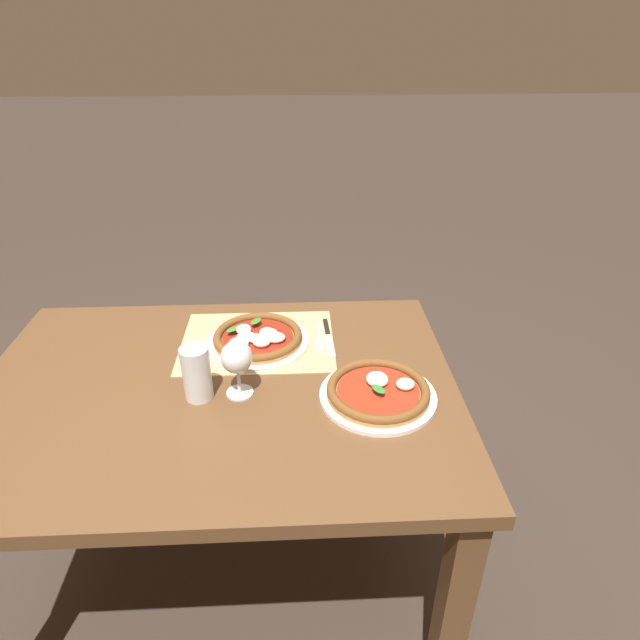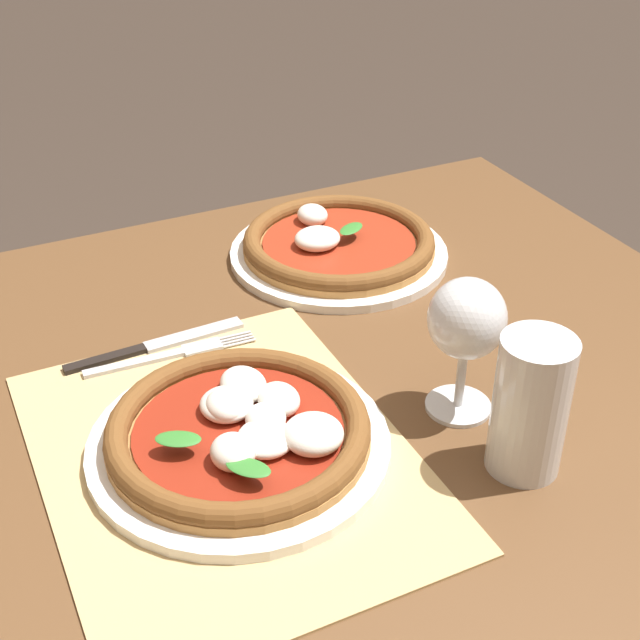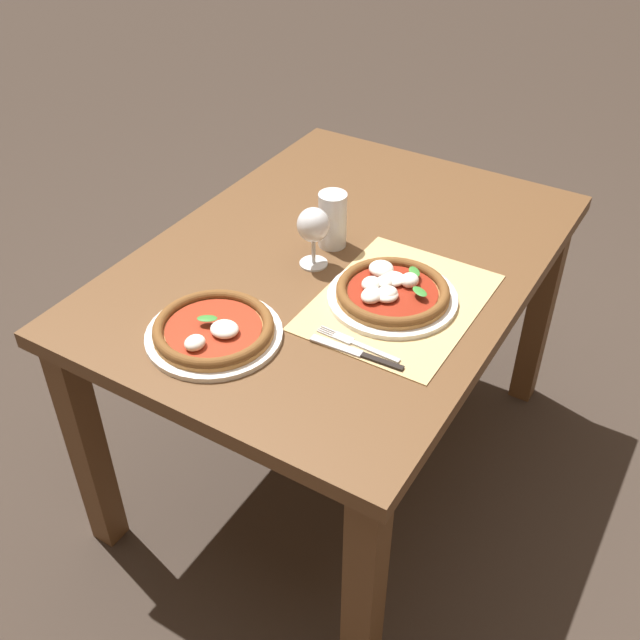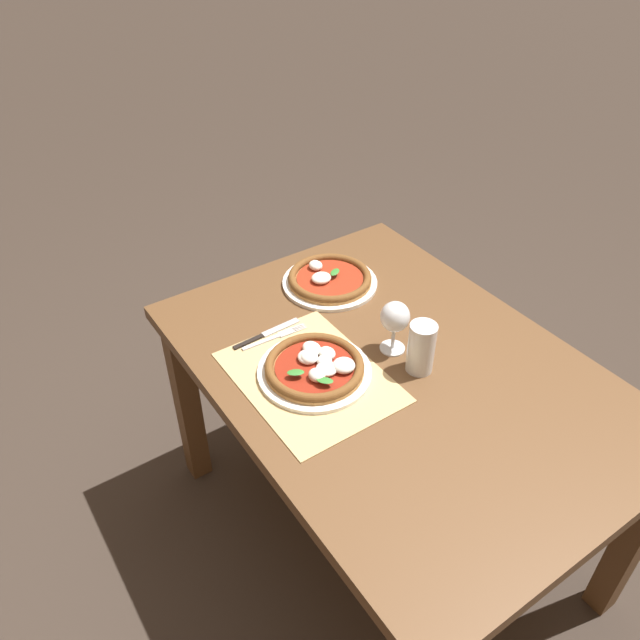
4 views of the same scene
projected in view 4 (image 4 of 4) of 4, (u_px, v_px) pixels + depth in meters
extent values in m
plane|color=#382D26|center=(380.00, 528.00, 2.12)|extent=(24.00, 24.00, 0.00)
cube|color=brown|center=(396.00, 373.00, 1.67)|extent=(1.27, 0.91, 0.04)
cube|color=brown|center=(187.00, 402.00, 2.10)|extent=(0.07, 0.07, 0.70)
cube|color=brown|center=(373.00, 321.00, 2.45)|extent=(0.07, 0.07, 0.70)
cube|color=brown|center=(633.00, 535.00, 1.70)|extent=(0.07, 0.07, 0.70)
cube|color=tan|center=(310.00, 377.00, 1.63)|extent=(0.45, 0.35, 0.00)
cylinder|color=white|center=(315.00, 372.00, 1.63)|extent=(0.30, 0.30, 0.01)
cylinder|color=#B77F42|center=(314.00, 369.00, 1.63)|extent=(0.26, 0.26, 0.01)
torus|color=brown|center=(314.00, 366.00, 1.62)|extent=(0.26, 0.26, 0.02)
cylinder|color=maroon|center=(314.00, 367.00, 1.62)|extent=(0.21, 0.21, 0.00)
ellipsoid|color=white|center=(312.00, 349.00, 1.66)|extent=(0.06, 0.05, 0.03)
ellipsoid|color=white|center=(327.00, 353.00, 1.65)|extent=(0.05, 0.04, 0.03)
ellipsoid|color=white|center=(308.00, 357.00, 1.64)|extent=(0.06, 0.05, 0.02)
ellipsoid|color=white|center=(344.00, 365.00, 1.61)|extent=(0.06, 0.06, 0.03)
ellipsoid|color=white|center=(317.00, 375.00, 1.58)|extent=(0.05, 0.04, 0.03)
ellipsoid|color=white|center=(327.00, 369.00, 1.60)|extent=(0.06, 0.06, 0.02)
ellipsoid|color=white|center=(308.00, 358.00, 1.63)|extent=(0.05, 0.04, 0.03)
ellipsoid|color=white|center=(324.00, 361.00, 1.62)|extent=(0.04, 0.04, 0.03)
ellipsoid|color=#337A2D|center=(296.00, 372.00, 1.58)|extent=(0.04, 0.05, 0.00)
ellipsoid|color=#337A2D|center=(325.00, 380.00, 1.56)|extent=(0.05, 0.05, 0.00)
cylinder|color=white|center=(330.00, 283.00, 1.96)|extent=(0.30, 0.30, 0.01)
cylinder|color=#B77F42|center=(330.00, 280.00, 1.95)|extent=(0.26, 0.26, 0.01)
torus|color=brown|center=(330.00, 277.00, 1.95)|extent=(0.26, 0.26, 0.02)
cylinder|color=maroon|center=(330.00, 278.00, 1.95)|extent=(0.21, 0.21, 0.00)
ellipsoid|color=white|center=(321.00, 278.00, 1.93)|extent=(0.06, 0.06, 0.03)
ellipsoid|color=white|center=(316.00, 265.00, 1.99)|extent=(0.05, 0.04, 0.03)
ellipsoid|color=#337A2D|center=(335.00, 272.00, 1.95)|extent=(0.04, 0.05, 0.00)
cylinder|color=silver|center=(392.00, 348.00, 1.72)|extent=(0.07, 0.07, 0.00)
cylinder|color=silver|center=(393.00, 338.00, 1.70)|extent=(0.01, 0.01, 0.06)
ellipsoid|color=silver|center=(395.00, 317.00, 1.65)|extent=(0.08, 0.08, 0.08)
ellipsoid|color=#C17019|center=(395.00, 320.00, 1.66)|extent=(0.07, 0.07, 0.05)
cylinder|color=silver|center=(421.00, 348.00, 1.61)|extent=(0.07, 0.07, 0.15)
cylinder|color=black|center=(421.00, 352.00, 1.62)|extent=(0.07, 0.07, 0.12)
cylinder|color=silver|center=(423.00, 332.00, 1.58)|extent=(0.07, 0.07, 0.02)
cube|color=#B7B7BC|center=(261.00, 342.00, 1.73)|extent=(0.02, 0.12, 0.00)
cube|color=#B7B7BC|center=(286.00, 333.00, 1.77)|extent=(0.02, 0.05, 0.00)
cylinder|color=#B7B7BC|center=(301.00, 330.00, 1.78)|extent=(0.00, 0.04, 0.00)
cylinder|color=#B7B7BC|center=(300.00, 328.00, 1.78)|extent=(0.00, 0.04, 0.00)
cylinder|color=#B7B7BC|center=(298.00, 327.00, 1.79)|extent=(0.00, 0.04, 0.00)
cylinder|color=#B7B7BC|center=(297.00, 326.00, 1.79)|extent=(0.00, 0.04, 0.00)
cube|color=black|center=(249.00, 342.00, 1.73)|extent=(0.02, 0.10, 0.01)
cube|color=#B7B7BC|center=(281.00, 327.00, 1.78)|extent=(0.03, 0.12, 0.00)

